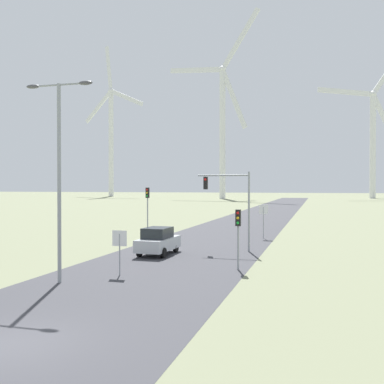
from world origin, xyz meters
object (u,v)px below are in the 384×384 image
traffic_light_post_near_left (147,201)px  traffic_light_mast_overhead (231,195)px  stop_sign_near (120,244)px  wind_turbine_center (373,132)px  wind_turbine_left (222,117)px  streetlamp (59,156)px  traffic_light_post_near_right (238,226)px  car_approaching (158,241)px  stop_sign_far (263,215)px  wind_turbine_far_left (111,131)px

traffic_light_post_near_left → traffic_light_mast_overhead: size_ratio=0.80×
stop_sign_near → wind_turbine_center: 162.50m
wind_turbine_left → traffic_light_mast_overhead: bearing=-77.9°
streetlamp → wind_turbine_center: (31.31, 160.52, 18.77)m
traffic_light_post_near_left → wind_turbine_center: bearing=76.7°
streetlamp → traffic_light_post_near_right: (7.61, 5.53, -3.59)m
streetlamp → car_approaching: bearing=80.9°
stop_sign_near → car_approaching: bearing=94.0°
traffic_light_post_near_left → traffic_light_post_near_right: traffic_light_post_near_left is taller
stop_sign_far → wind_turbine_left: size_ratio=0.04×
streetlamp → stop_sign_far: streetlamp is taller
wind_turbine_center → stop_sign_near: bearing=-100.5°
wind_turbine_left → traffic_light_post_near_left: bearing=-81.1°
wind_turbine_left → car_approaching: bearing=-80.0°
wind_turbine_center → car_approaching: bearing=-101.2°
car_approaching → wind_turbine_left: 137.48m
traffic_light_post_near_right → wind_turbine_left: 142.11m
wind_turbine_far_left → wind_turbine_center: size_ratio=1.19×
car_approaching → streetlamp: bearing=-99.1°
stop_sign_near → traffic_light_mast_overhead: bearing=69.2°
stop_sign_near → car_approaching: size_ratio=0.56×
car_approaching → wind_turbine_left: bearing=100.0°
stop_sign_near → wind_turbine_left: bearing=99.7°
traffic_light_post_near_left → wind_turbine_left: bearing=98.9°
stop_sign_near → wind_turbine_left: 144.27m
traffic_light_mast_overhead → car_approaching: (-4.35, -3.05, -3.05)m
traffic_light_post_near_left → wind_turbine_far_left: 166.55m
wind_turbine_far_left → wind_turbine_left: size_ratio=1.01×
traffic_light_post_near_left → traffic_light_post_near_right: (10.06, -12.12, -0.83)m
wind_turbine_far_left → streetlamp: bearing=-64.8°
traffic_light_post_near_left → wind_turbine_center: size_ratio=0.08×
traffic_light_post_near_right → wind_turbine_center: wind_turbine_center is taller
car_approaching → wind_turbine_left: (-23.41, 132.38, 28.76)m
traffic_light_post_near_right → wind_turbine_left: bearing=102.2°
streetlamp → wind_turbine_left: bearing=98.8°
streetlamp → stop_sign_near: 5.39m
stop_sign_near → traffic_light_post_near_left: 16.00m
streetlamp → wind_turbine_left: 145.46m
traffic_light_post_near_right → traffic_light_mast_overhead: traffic_light_mast_overhead is taller
stop_sign_near → car_approaching: 7.15m
traffic_light_mast_overhead → wind_turbine_center: size_ratio=0.10×
stop_sign_far → wind_turbine_far_left: (-84.49, 143.45, 27.01)m
streetlamp → stop_sign_near: streetlamp is taller
wind_turbine_center → traffic_light_post_near_left: bearing=-103.3°
streetlamp → wind_turbine_far_left: size_ratio=0.14×
traffic_light_post_near_left → traffic_light_mast_overhead: bearing=-31.7°
wind_turbine_left → wind_turbine_far_left: bearing=158.0°
streetlamp → traffic_light_post_near_left: bearing=97.9°
streetlamp → traffic_light_post_near_right: size_ratio=2.87×
wind_turbine_left → traffic_light_post_near_right: bearing=-77.8°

